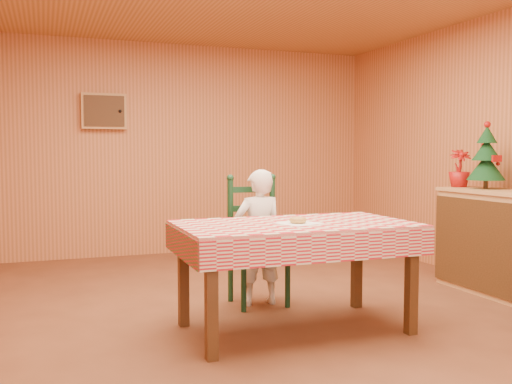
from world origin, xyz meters
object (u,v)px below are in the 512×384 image
ladder_chair (256,243)px  christmas_tree (486,158)px  shelf_unit (504,243)px  dining_table (295,234)px  seated_child (259,237)px

ladder_chair → christmas_tree: bearing=-6.8°
shelf_unit → christmas_tree: christmas_tree is taller
dining_table → ladder_chair: ladder_chair is taller
dining_table → ladder_chair: size_ratio=1.53×
seated_child → ladder_chair: bearing=-90.0°
dining_table → shelf_unit: (2.15, 0.28, -0.22)m
seated_child → shelf_unit: bearing=168.1°
ladder_chair → shelf_unit: ladder_chair is taller
dining_table → christmas_tree: 2.29m
seated_child → christmas_tree: christmas_tree is taller
christmas_tree → dining_table: bearing=-166.3°
ladder_chair → christmas_tree: christmas_tree is taller
ladder_chair → seated_child: (-0.00, -0.06, 0.06)m
dining_table → shelf_unit: 2.18m
ladder_chair → christmas_tree: size_ratio=1.74×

